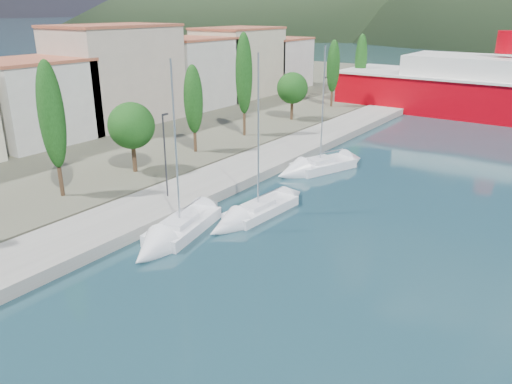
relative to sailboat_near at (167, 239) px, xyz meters
The scene contains 8 objects.
quay 15.65m from the sailboat_near, 106.24° to the left, with size 5.00×88.00×0.80m, color gray.
land_strip 49.22m from the sailboat_near, 149.43° to the left, with size 70.00×148.00×0.70m, color #565644.
town_buildings 38.07m from the sailboat_near, 136.55° to the left, with size 9.20×69.20×11.30m.
tree_row 24.09m from the sailboat_near, 118.03° to the left, with size 3.85×65.04×10.78m.
lamp_posts 7.64m from the sailboat_near, 131.16° to the left, with size 0.15×47.08×6.06m.
sailboat_near is the anchor object (origin of this frame).
sailboat_mid 5.74m from the sailboat_near, 70.86° to the left, with size 2.76×8.44×11.96m.
sailboat_far 17.27m from the sailboat_near, 89.69° to the left, with size 5.25×8.46×11.87m.
Camera 1 is at (15.88, -8.70, 13.74)m, focal length 35.00 mm.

